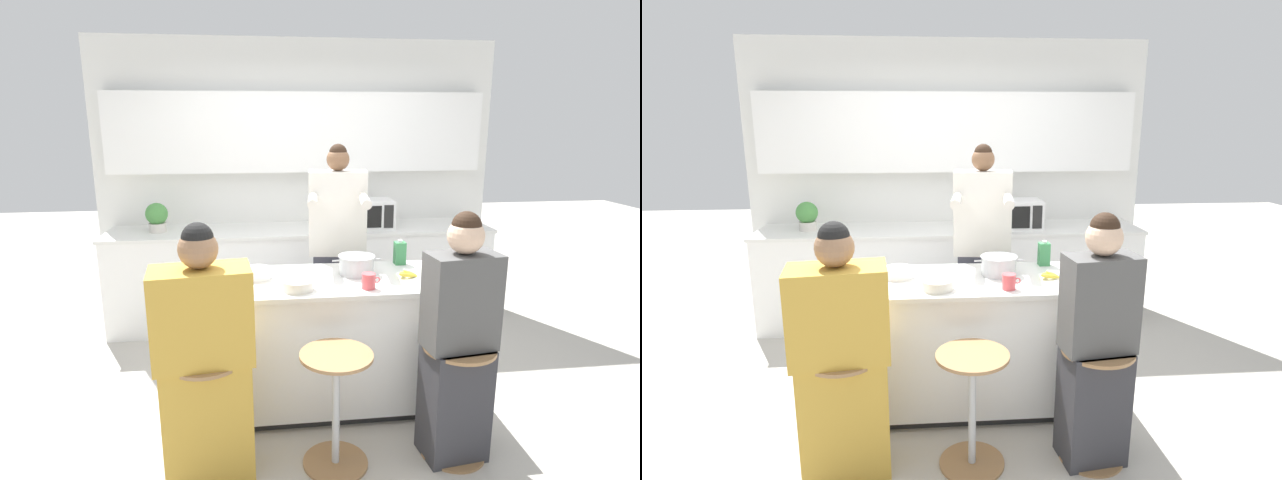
{
  "view_description": "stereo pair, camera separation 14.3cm",
  "coord_description": "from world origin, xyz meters",
  "views": [
    {
      "loc": [
        -0.4,
        -3.15,
        1.96
      ],
      "look_at": [
        0.0,
        0.07,
        1.16
      ],
      "focal_mm": 28.0,
      "sensor_mm": 36.0,
      "label": 1
    },
    {
      "loc": [
        -0.26,
        -3.16,
        1.96
      ],
      "look_at": [
        0.0,
        0.07,
        1.16
      ],
      "focal_mm": 28.0,
      "sensor_mm": 36.0,
      "label": 2
    }
  ],
  "objects": [
    {
      "name": "potted_plant",
      "position": [
        -1.33,
        1.49,
        1.08
      ],
      "size": [
        0.2,
        0.2,
        0.27
      ],
      "color": "beige",
      "rests_on": "back_counter"
    },
    {
      "name": "bar_stool_leftmost",
      "position": [
        -0.71,
        -0.63,
        0.41
      ],
      "size": [
        0.41,
        0.41,
        0.7
      ],
      "color": "#997047",
      "rests_on": "ground_plane"
    },
    {
      "name": "fruit_bowl",
      "position": [
        -0.17,
        -0.2,
        0.95
      ],
      "size": [
        0.2,
        0.2,
        0.06
      ],
      "color": "silver",
      "rests_on": "kitchen_island"
    },
    {
      "name": "banana_bunch",
      "position": [
        0.58,
        -0.04,
        0.94
      ],
      "size": [
        0.15,
        0.11,
        0.05
      ],
      "color": "yellow",
      "rests_on": "kitchen_island"
    },
    {
      "name": "cooking_pot",
      "position": [
        0.25,
        0.07,
        0.98
      ],
      "size": [
        0.34,
        0.25,
        0.13
      ],
      "color": "#B7BABC",
      "rests_on": "kitchen_island"
    },
    {
      "name": "back_counter",
      "position": [
        0.0,
        1.49,
        0.47
      ],
      "size": [
        3.62,
        0.66,
        0.94
      ],
      "color": "white",
      "rests_on": "ground_plane"
    },
    {
      "name": "kitchen_island",
      "position": [
        0.0,
        0.0,
        0.46
      ],
      "size": [
        1.78,
        0.71,
        0.91
      ],
      "color": "black",
      "rests_on": "ground_plane"
    },
    {
      "name": "microwave",
      "position": [
        0.61,
        1.45,
        1.07
      ],
      "size": [
        0.49,
        0.34,
        0.27
      ],
      "color": "white",
      "rests_on": "back_counter"
    },
    {
      "name": "person_wrapped_blanket",
      "position": [
        -0.71,
        -0.66,
        0.68
      ],
      "size": [
        0.55,
        0.35,
        1.45
      ],
      "rotation": [
        0.0,
        0.0,
        0.12
      ],
      "color": "gold",
      "rests_on": "ground_plane"
    },
    {
      "name": "person_seated_near",
      "position": [
        0.7,
        -0.66,
        0.68
      ],
      "size": [
        0.42,
        0.31,
        1.48
      ],
      "rotation": [
        0.0,
        0.0,
        0.12
      ],
      "color": "#333338",
      "rests_on": "ground_plane"
    },
    {
      "name": "bar_stool_center",
      "position": [
        0.0,
        -0.66,
        0.41
      ],
      "size": [
        0.41,
        0.41,
        0.7
      ],
      "color": "#997047",
      "rests_on": "ground_plane"
    },
    {
      "name": "mixing_bowl_steel",
      "position": [
        -0.43,
        0.06,
        0.95
      ],
      "size": [
        0.2,
        0.2,
        0.07
      ],
      "color": "white",
      "rests_on": "kitchen_island"
    },
    {
      "name": "coffee_cup_near",
      "position": [
        -0.65,
        -0.19,
        0.95
      ],
      "size": [
        0.12,
        0.09,
        0.08
      ],
      "color": "#DB4C51",
      "rests_on": "kitchen_island"
    },
    {
      "name": "juice_carton",
      "position": [
        0.61,
        0.28,
        1.0
      ],
      "size": [
        0.08,
        0.08,
        0.18
      ],
      "color": "#38844C",
      "rests_on": "kitchen_island"
    },
    {
      "name": "ground_plane",
      "position": [
        0.0,
        0.0,
        0.0
      ],
      "size": [
        16.0,
        16.0,
        0.0
      ],
      "primitive_type": "plane",
      "color": "#B2ADA3"
    },
    {
      "name": "person_cooking",
      "position": [
        0.2,
        0.58,
        0.87
      ],
      "size": [
        0.51,
        0.63,
        1.77
      ],
      "rotation": [
        0.0,
        0.0,
        -0.13
      ],
      "color": "#383842",
      "rests_on": "ground_plane"
    },
    {
      "name": "wall_back",
      "position": [
        0.0,
        1.81,
        1.54
      ],
      "size": [
        3.9,
        0.22,
        2.7
      ],
      "color": "silver",
      "rests_on": "ground_plane"
    },
    {
      "name": "coffee_cup_far",
      "position": [
        0.27,
        -0.23,
        0.96
      ],
      "size": [
        0.12,
        0.09,
        0.1
      ],
      "color": "#DB4C51",
      "rests_on": "kitchen_island"
    },
    {
      "name": "bar_stool_rightmost",
      "position": [
        0.71,
        -0.66,
        0.41
      ],
      "size": [
        0.41,
        0.41,
        0.7
      ],
      "color": "#997047",
      "rests_on": "ground_plane"
    }
  ]
}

